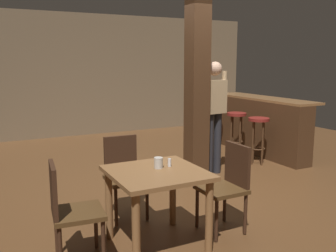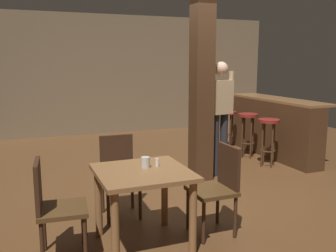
{
  "view_description": "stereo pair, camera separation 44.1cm",
  "coord_description": "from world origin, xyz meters",
  "px_view_note": "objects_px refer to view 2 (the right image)",
  "views": [
    {
      "loc": [
        -2.55,
        -4.2,
        1.73
      ],
      "look_at": [
        -0.42,
        -0.0,
        0.91
      ],
      "focal_mm": 40.0,
      "sensor_mm": 36.0,
      "label": 1
    },
    {
      "loc": [
        -2.15,
        -4.38,
        1.73
      ],
      "look_at": [
        -0.42,
        -0.0,
        0.91
      ],
      "focal_mm": 40.0,
      "sensor_mm": 36.0,
      "label": 2
    }
  ],
  "objects_px": {
    "standing_person": "(220,110)",
    "bar_stool_mid": "(248,125)",
    "dining_table": "(143,185)",
    "bar_stool_near": "(269,131)",
    "salt_shaker": "(157,162)",
    "chair_east": "(218,184)",
    "chair_west": "(53,204)",
    "chair_north": "(119,171)",
    "napkin_cup": "(146,162)",
    "bar_counter": "(272,127)",
    "bar_stool_far": "(228,121)"
  },
  "relations": [
    {
      "from": "standing_person",
      "to": "bar_stool_mid",
      "type": "height_order",
      "value": "standing_person"
    },
    {
      "from": "dining_table",
      "to": "bar_stool_near",
      "type": "height_order",
      "value": "bar_stool_near"
    },
    {
      "from": "salt_shaker",
      "to": "chair_east",
      "type": "bearing_deg",
      "value": -8.42
    },
    {
      "from": "chair_east",
      "to": "chair_west",
      "type": "relative_size",
      "value": 1.0
    },
    {
      "from": "chair_north",
      "to": "napkin_cup",
      "type": "relative_size",
      "value": 8.58
    },
    {
      "from": "bar_stool_near",
      "to": "bar_stool_mid",
      "type": "xyz_separation_m",
      "value": [
        0.01,
        0.61,
        0.01
      ]
    },
    {
      "from": "dining_table",
      "to": "bar_stool_near",
      "type": "relative_size",
      "value": 1.07
    },
    {
      "from": "chair_north",
      "to": "napkin_cup",
      "type": "height_order",
      "value": "chair_north"
    },
    {
      "from": "dining_table",
      "to": "standing_person",
      "type": "bearing_deg",
      "value": 43.95
    },
    {
      "from": "dining_table",
      "to": "chair_west",
      "type": "height_order",
      "value": "chair_west"
    },
    {
      "from": "bar_counter",
      "to": "bar_stool_far",
      "type": "distance_m",
      "value": 0.92
    },
    {
      "from": "dining_table",
      "to": "bar_stool_far",
      "type": "relative_size",
      "value": 1.13
    },
    {
      "from": "dining_table",
      "to": "chair_east",
      "type": "xyz_separation_m",
      "value": [
        0.79,
        -0.02,
        -0.09
      ]
    },
    {
      "from": "bar_stool_far",
      "to": "chair_east",
      "type": "bearing_deg",
      "value": -121.84
    },
    {
      "from": "chair_north",
      "to": "bar_stool_near",
      "type": "relative_size",
      "value": 1.12
    },
    {
      "from": "dining_table",
      "to": "chair_north",
      "type": "xyz_separation_m",
      "value": [
        -0.03,
        0.8,
        -0.09
      ]
    },
    {
      "from": "napkin_cup",
      "to": "bar_stool_far",
      "type": "height_order",
      "value": "napkin_cup"
    },
    {
      "from": "dining_table",
      "to": "napkin_cup",
      "type": "relative_size",
      "value": 8.13
    },
    {
      "from": "standing_person",
      "to": "bar_stool_near",
      "type": "distance_m",
      "value": 1.07
    },
    {
      "from": "chair_east",
      "to": "napkin_cup",
      "type": "height_order",
      "value": "chair_east"
    },
    {
      "from": "bar_counter",
      "to": "bar_stool_mid",
      "type": "relative_size",
      "value": 2.89
    },
    {
      "from": "dining_table",
      "to": "bar_counter",
      "type": "bearing_deg",
      "value": 36.49
    },
    {
      "from": "chair_north",
      "to": "bar_stool_mid",
      "type": "distance_m",
      "value": 3.22
    },
    {
      "from": "dining_table",
      "to": "chair_west",
      "type": "bearing_deg",
      "value": 176.77
    },
    {
      "from": "chair_west",
      "to": "salt_shaker",
      "type": "xyz_separation_m",
      "value": [
        0.97,
        0.03,
        0.27
      ]
    },
    {
      "from": "bar_counter",
      "to": "dining_table",
      "type": "bearing_deg",
      "value": -143.51
    },
    {
      "from": "chair_east",
      "to": "bar_stool_near",
      "type": "xyz_separation_m",
      "value": [
        1.96,
        1.84,
        0.08
      ]
    },
    {
      "from": "standing_person",
      "to": "bar_stool_near",
      "type": "height_order",
      "value": "standing_person"
    },
    {
      "from": "chair_west",
      "to": "chair_north",
      "type": "xyz_separation_m",
      "value": [
        0.77,
        0.76,
        0.0
      ]
    },
    {
      "from": "napkin_cup",
      "to": "salt_shaker",
      "type": "relative_size",
      "value": 1.32
    },
    {
      "from": "bar_counter",
      "to": "bar_stool_mid",
      "type": "bearing_deg",
      "value": 176.61
    },
    {
      "from": "bar_stool_near",
      "to": "bar_stool_mid",
      "type": "height_order",
      "value": "bar_stool_mid"
    },
    {
      "from": "bar_counter",
      "to": "bar_stool_far",
      "type": "height_order",
      "value": "bar_counter"
    },
    {
      "from": "salt_shaker",
      "to": "standing_person",
      "type": "height_order",
      "value": "standing_person"
    },
    {
      "from": "napkin_cup",
      "to": "bar_stool_mid",
      "type": "height_order",
      "value": "napkin_cup"
    },
    {
      "from": "bar_stool_far",
      "to": "bar_stool_mid",
      "type": "bearing_deg",
      "value": -93.02
    },
    {
      "from": "salt_shaker",
      "to": "bar_stool_far",
      "type": "relative_size",
      "value": 0.11
    },
    {
      "from": "napkin_cup",
      "to": "standing_person",
      "type": "distance_m",
      "value": 2.37
    },
    {
      "from": "dining_table",
      "to": "napkin_cup",
      "type": "bearing_deg",
      "value": 53.68
    },
    {
      "from": "chair_east",
      "to": "chair_north",
      "type": "height_order",
      "value": "same"
    },
    {
      "from": "bar_stool_near",
      "to": "bar_stool_far",
      "type": "relative_size",
      "value": 1.06
    },
    {
      "from": "chair_west",
      "to": "salt_shaker",
      "type": "bearing_deg",
      "value": 1.52
    },
    {
      "from": "bar_stool_near",
      "to": "bar_stool_far",
      "type": "distance_m",
      "value": 1.39
    },
    {
      "from": "bar_counter",
      "to": "chair_west",
      "type": "bearing_deg",
      "value": -149.79
    },
    {
      "from": "dining_table",
      "to": "bar_counter",
      "type": "relative_size",
      "value": 0.36
    },
    {
      "from": "napkin_cup",
      "to": "bar_stool_mid",
      "type": "relative_size",
      "value": 0.13
    },
    {
      "from": "salt_shaker",
      "to": "bar_stool_near",
      "type": "xyz_separation_m",
      "value": [
        2.57,
        1.75,
        -0.18
      ]
    },
    {
      "from": "bar_stool_mid",
      "to": "chair_north",
      "type": "bearing_deg",
      "value": -149.6
    },
    {
      "from": "standing_person",
      "to": "bar_stool_near",
      "type": "relative_size",
      "value": 2.17
    },
    {
      "from": "chair_east",
      "to": "chair_north",
      "type": "distance_m",
      "value": 1.16
    }
  ]
}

